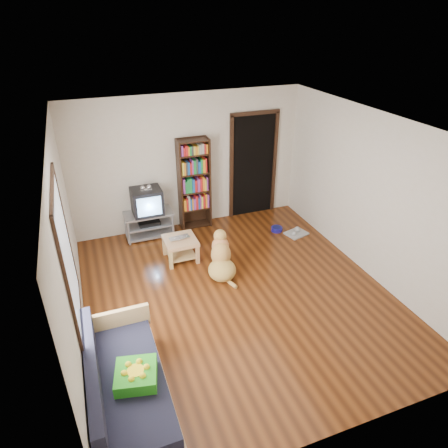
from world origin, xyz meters
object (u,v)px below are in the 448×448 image
object	(u,v)px
grey_rag	(296,233)
crt_tv	(147,201)
dog_bowl	(277,229)
green_cushion	(136,375)
bookshelf	(194,180)
sofa	(126,388)
tv_stand	(149,223)
laptop	(180,239)
coffee_table	(180,245)
dog	(221,259)

from	to	relation	value
grey_rag	crt_tv	size ratio (longest dim) A/B	0.69
dog_bowl	crt_tv	bearing A→B (deg)	163.31
green_cushion	bookshelf	distance (m)	4.23
sofa	bookshelf	bearing A→B (deg)	62.68
tv_stand	green_cushion	bearing A→B (deg)	-102.93
tv_stand	sofa	distance (m)	3.76
laptop	tv_stand	world-z (taller)	tv_stand
dog_bowl	bookshelf	world-z (taller)	bookshelf
laptop	grey_rag	bearing A→B (deg)	-4.42
tv_stand	coffee_table	world-z (taller)	tv_stand
crt_tv	coffee_table	xyz separation A→B (m)	(0.35, -1.01, -0.46)
crt_tv	dog	distance (m)	1.93
laptop	green_cushion	bearing A→B (deg)	-120.42
laptop	sofa	world-z (taller)	sofa
crt_tv	coffee_table	bearing A→B (deg)	-70.85
green_cushion	grey_rag	size ratio (longest dim) A/B	1.07
laptop	bookshelf	bearing A→B (deg)	55.45
dog_bowl	sofa	bearing A→B (deg)	-138.85
grey_rag	dog_bowl	bearing A→B (deg)	140.19
crt_tv	bookshelf	world-z (taller)	bookshelf
bookshelf	sofa	xyz separation A→B (m)	(-1.92, -3.72, -0.74)
coffee_table	sofa	bearing A→B (deg)	-116.65
dog_bowl	coffee_table	bearing A→B (deg)	-171.72
crt_tv	bookshelf	xyz separation A→B (m)	(0.95, 0.07, 0.26)
tv_stand	dog	size ratio (longest dim) A/B	1.00
laptop	dog	distance (m)	0.82
grey_rag	crt_tv	world-z (taller)	crt_tv
bookshelf	dog	bearing A→B (deg)	-92.65
sofa	dog	xyz separation A→B (m)	(1.84, 2.00, 0.01)
laptop	crt_tv	world-z (taller)	crt_tv
sofa	coffee_table	size ratio (longest dim) A/B	3.27
laptop	crt_tv	distance (m)	1.15
dog_bowl	grey_rag	distance (m)	0.39
laptop	dog	world-z (taller)	dog
grey_rag	sofa	bearing A→B (deg)	-143.72
grey_rag	bookshelf	world-z (taller)	bookshelf
crt_tv	coffee_table	world-z (taller)	crt_tv
tv_stand	laptop	bearing A→B (deg)	-70.99
crt_tv	sofa	xyz separation A→B (m)	(-0.97, -3.65, -0.48)
green_cushion	tv_stand	world-z (taller)	green_cushion
crt_tv	bookshelf	bearing A→B (deg)	4.32
laptop	coffee_table	size ratio (longest dim) A/B	0.64
grey_rag	tv_stand	xyz separation A→B (m)	(-2.69, 0.94, 0.25)
crt_tv	green_cushion	bearing A→B (deg)	-102.86
dog	grey_rag	bearing A→B (deg)	20.84
coffee_table	dog	world-z (taller)	dog
tv_stand	crt_tv	distance (m)	0.47
laptop	bookshelf	distance (m)	1.39
green_cushion	bookshelf	xyz separation A→B (m)	(1.80, 3.80, 0.51)
dog	bookshelf	bearing A→B (deg)	87.35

